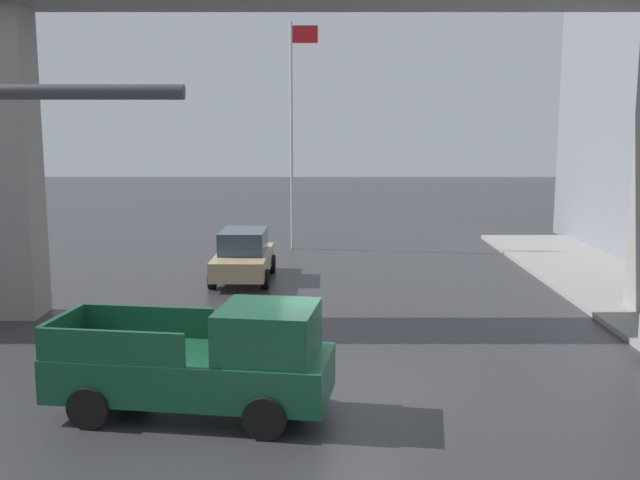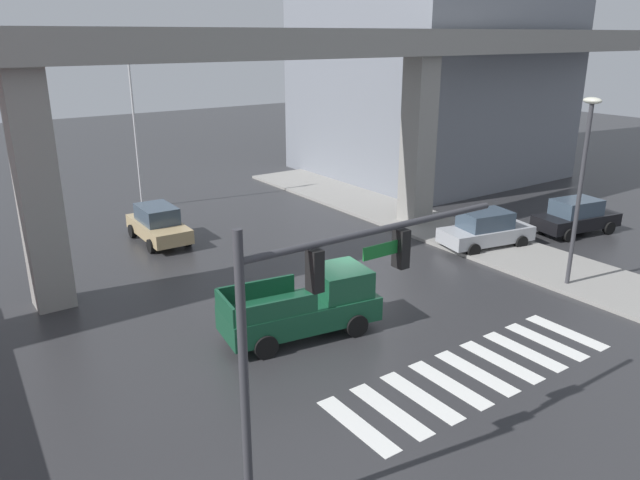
{
  "view_description": "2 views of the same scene",
  "coord_description": "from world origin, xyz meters",
  "px_view_note": "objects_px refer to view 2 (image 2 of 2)",
  "views": [
    {
      "loc": [
        -0.51,
        -14.1,
        5.32
      ],
      "look_at": [
        -0.57,
        2.08,
        2.75
      ],
      "focal_mm": 41.39,
      "sensor_mm": 36.0,
      "label": 1
    },
    {
      "loc": [
        -12.66,
        -16.16,
        9.34
      ],
      "look_at": [
        0.35,
        2.37,
        1.69
      ],
      "focal_mm": 34.27,
      "sensor_mm": 36.0,
      "label": 2
    }
  ],
  "objects_px": {
    "sedan_silver": "(486,230)",
    "traffic_signal_mast": "(320,303)",
    "pickup_truck": "(308,305)",
    "sedan_black": "(576,216)",
    "sedan_tan": "(158,224)",
    "flagpole": "(135,109)",
    "street_lamp_near_corner": "(583,172)"
  },
  "relations": [
    {
      "from": "sedan_tan",
      "to": "sedan_black",
      "type": "xyz_separation_m",
      "value": [
        17.29,
        -10.58,
        0.0
      ]
    },
    {
      "from": "sedan_black",
      "to": "flagpole",
      "type": "bearing_deg",
      "value": 132.93
    },
    {
      "from": "sedan_silver",
      "to": "sedan_black",
      "type": "distance_m",
      "value": 5.45
    },
    {
      "from": "sedan_silver",
      "to": "street_lamp_near_corner",
      "type": "distance_m",
      "value": 6.27
    },
    {
      "from": "sedan_silver",
      "to": "flagpole",
      "type": "height_order",
      "value": "flagpole"
    },
    {
      "from": "sedan_silver",
      "to": "sedan_black",
      "type": "xyz_separation_m",
      "value": [
        5.33,
        -1.11,
        0.0
      ]
    },
    {
      "from": "sedan_black",
      "to": "street_lamp_near_corner",
      "type": "relative_size",
      "value": 0.63
    },
    {
      "from": "pickup_truck",
      "to": "street_lamp_near_corner",
      "type": "bearing_deg",
      "value": -13.89
    },
    {
      "from": "street_lamp_near_corner",
      "to": "flagpole",
      "type": "xyz_separation_m",
      "value": [
        -9.43,
        20.79,
        0.94
      ]
    },
    {
      "from": "sedan_tan",
      "to": "traffic_signal_mast",
      "type": "xyz_separation_m",
      "value": [
        -3.3,
        -17.98,
        3.53
      ]
    },
    {
      "from": "street_lamp_near_corner",
      "to": "pickup_truck",
      "type": "bearing_deg",
      "value": 166.11
    },
    {
      "from": "pickup_truck",
      "to": "traffic_signal_mast",
      "type": "height_order",
      "value": "traffic_signal_mast"
    },
    {
      "from": "street_lamp_near_corner",
      "to": "traffic_signal_mast",
      "type": "bearing_deg",
      "value": -166.0
    },
    {
      "from": "sedan_tan",
      "to": "traffic_signal_mast",
      "type": "bearing_deg",
      "value": -100.4
    },
    {
      "from": "pickup_truck",
      "to": "traffic_signal_mast",
      "type": "relative_size",
      "value": 0.82
    },
    {
      "from": "sedan_tan",
      "to": "street_lamp_near_corner",
      "type": "distance_m",
      "value": 18.5
    },
    {
      "from": "sedan_silver",
      "to": "sedan_black",
      "type": "height_order",
      "value": "same"
    },
    {
      "from": "flagpole",
      "to": "traffic_signal_mast",
      "type": "bearing_deg",
      "value": -101.24
    },
    {
      "from": "sedan_tan",
      "to": "sedan_black",
      "type": "height_order",
      "value": "same"
    },
    {
      "from": "pickup_truck",
      "to": "street_lamp_near_corner",
      "type": "distance_m",
      "value": 11.31
    },
    {
      "from": "traffic_signal_mast",
      "to": "street_lamp_near_corner",
      "type": "xyz_separation_m",
      "value": [
        14.27,
        3.56,
        0.18
      ]
    },
    {
      "from": "pickup_truck",
      "to": "sedan_tan",
      "type": "bearing_deg",
      "value": 92.69
    },
    {
      "from": "pickup_truck",
      "to": "sedan_black",
      "type": "distance_m",
      "value": 16.78
    },
    {
      "from": "sedan_black",
      "to": "flagpole",
      "type": "height_order",
      "value": "flagpole"
    },
    {
      "from": "traffic_signal_mast",
      "to": "street_lamp_near_corner",
      "type": "distance_m",
      "value": 14.71
    },
    {
      "from": "sedan_silver",
      "to": "traffic_signal_mast",
      "type": "height_order",
      "value": "traffic_signal_mast"
    },
    {
      "from": "sedan_silver",
      "to": "flagpole",
      "type": "bearing_deg",
      "value": 123.37
    },
    {
      "from": "pickup_truck",
      "to": "sedan_black",
      "type": "xyz_separation_m",
      "value": [
        16.73,
        1.27,
        -0.14
      ]
    },
    {
      "from": "sedan_tan",
      "to": "sedan_silver",
      "type": "bearing_deg",
      "value": -38.36
    },
    {
      "from": "traffic_signal_mast",
      "to": "flagpole",
      "type": "relative_size",
      "value": 0.69
    },
    {
      "from": "sedan_silver",
      "to": "traffic_signal_mast",
      "type": "xyz_separation_m",
      "value": [
        -15.26,
        -8.52,
        3.53
      ]
    },
    {
      "from": "sedan_silver",
      "to": "traffic_signal_mast",
      "type": "bearing_deg",
      "value": -150.84
    }
  ]
}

